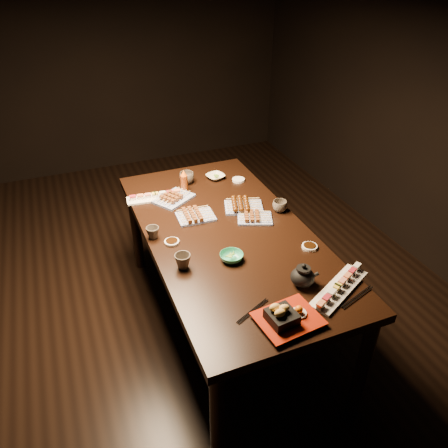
{
  "coord_description": "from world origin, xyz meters",
  "views": [
    {
      "loc": [
        -0.49,
        -2.19,
        2.14
      ],
      "look_at": [
        0.3,
        -0.22,
        0.77
      ],
      "focal_mm": 35.0,
      "sensor_mm": 36.0,
      "label": 1
    }
  ],
  "objects_px": {
    "tempura_tray": "(289,313)",
    "teacup_far_left": "(153,233)",
    "edamame_bowl_cream": "(215,177)",
    "yakitori_plate_right": "(255,216)",
    "teacup_near_left": "(183,261)",
    "condiment_bottle": "(184,180)",
    "dining_table": "(227,281)",
    "yakitori_plate_left": "(174,196)",
    "yakitori_plate_center": "(196,214)",
    "sushi_platter_far": "(155,196)",
    "edamame_bowl_green": "(231,257)",
    "teapot": "(303,275)",
    "teacup_far_right": "(187,178)",
    "sushi_platter_near": "(339,286)",
    "teacup_mid_right": "(280,206)"
  },
  "relations": [
    {
      "from": "sushi_platter_near",
      "to": "dining_table",
      "type": "bearing_deg",
      "value": 86.91
    },
    {
      "from": "teacup_far_left",
      "to": "yakitori_plate_center",
      "type": "bearing_deg",
      "value": 20.92
    },
    {
      "from": "sushi_platter_near",
      "to": "yakitori_plate_left",
      "type": "relative_size",
      "value": 1.63
    },
    {
      "from": "yakitori_plate_center",
      "to": "teacup_far_left",
      "type": "distance_m",
      "value": 0.31
    },
    {
      "from": "edamame_bowl_cream",
      "to": "teacup_far_right",
      "type": "xyz_separation_m",
      "value": [
        -0.21,
        0.01,
        0.02
      ]
    },
    {
      "from": "tempura_tray",
      "to": "teapot",
      "type": "bearing_deg",
      "value": 40.47
    },
    {
      "from": "yakitori_plate_right",
      "to": "teapot",
      "type": "xyz_separation_m",
      "value": [
        -0.04,
        -0.62,
        0.03
      ]
    },
    {
      "from": "yakitori_plate_left",
      "to": "dining_table",
      "type": "bearing_deg",
      "value": -101.37
    },
    {
      "from": "teacup_near_left",
      "to": "teapot",
      "type": "bearing_deg",
      "value": -34.63
    },
    {
      "from": "tempura_tray",
      "to": "teacup_far_left",
      "type": "distance_m",
      "value": 0.94
    },
    {
      "from": "yakitori_plate_left",
      "to": "edamame_bowl_cream",
      "type": "distance_m",
      "value": 0.4
    },
    {
      "from": "dining_table",
      "to": "edamame_bowl_green",
      "type": "relative_size",
      "value": 14.62
    },
    {
      "from": "sushi_platter_near",
      "to": "tempura_tray",
      "type": "height_order",
      "value": "tempura_tray"
    },
    {
      "from": "dining_table",
      "to": "condiment_bottle",
      "type": "xyz_separation_m",
      "value": [
        -0.08,
        0.56,
        0.45
      ]
    },
    {
      "from": "edamame_bowl_cream",
      "to": "teacup_far_right",
      "type": "height_order",
      "value": "teacup_far_right"
    },
    {
      "from": "edamame_bowl_cream",
      "to": "teacup_far_left",
      "type": "bearing_deg",
      "value": -136.76
    },
    {
      "from": "teacup_far_right",
      "to": "sushi_platter_near",
      "type": "bearing_deg",
      "value": -75.87
    },
    {
      "from": "sushi_platter_near",
      "to": "yakitori_plate_left",
      "type": "xyz_separation_m",
      "value": [
        -0.48,
        1.13,
        0.01
      ]
    },
    {
      "from": "dining_table",
      "to": "tempura_tray",
      "type": "distance_m",
      "value": 0.87
    },
    {
      "from": "sushi_platter_near",
      "to": "edamame_bowl_green",
      "type": "relative_size",
      "value": 3.18
    },
    {
      "from": "sushi_platter_near",
      "to": "teacup_far_left",
      "type": "height_order",
      "value": "teacup_far_left"
    },
    {
      "from": "yakitori_plate_right",
      "to": "teacup_mid_right",
      "type": "bearing_deg",
      "value": 31.52
    },
    {
      "from": "edamame_bowl_cream",
      "to": "teacup_near_left",
      "type": "height_order",
      "value": "teacup_near_left"
    },
    {
      "from": "yakitori_plate_center",
      "to": "teacup_far_right",
      "type": "distance_m",
      "value": 0.46
    },
    {
      "from": "yakitori_plate_right",
      "to": "teacup_near_left",
      "type": "height_order",
      "value": "teacup_near_left"
    },
    {
      "from": "edamame_bowl_green",
      "to": "teacup_near_left",
      "type": "relative_size",
      "value": 1.47
    },
    {
      "from": "yakitori_plate_right",
      "to": "teacup_far_right",
      "type": "bearing_deg",
      "value": 132.88
    },
    {
      "from": "sushi_platter_near",
      "to": "edamame_bowl_green",
      "type": "bearing_deg",
      "value": 105.72
    },
    {
      "from": "edamame_bowl_cream",
      "to": "condiment_bottle",
      "type": "distance_m",
      "value": 0.27
    },
    {
      "from": "sushi_platter_far",
      "to": "edamame_bowl_green",
      "type": "xyz_separation_m",
      "value": [
        0.2,
        -0.78,
        -0.0
      ]
    },
    {
      "from": "yakitori_plate_left",
      "to": "teapot",
      "type": "xyz_separation_m",
      "value": [
        0.34,
        -1.03,
        0.03
      ]
    },
    {
      "from": "yakitori_plate_left",
      "to": "teacup_near_left",
      "type": "relative_size",
      "value": 2.87
    },
    {
      "from": "dining_table",
      "to": "sushi_platter_near",
      "type": "distance_m",
      "value": 0.83
    },
    {
      "from": "yakitori_plate_center",
      "to": "condiment_bottle",
      "type": "height_order",
      "value": "condiment_bottle"
    },
    {
      "from": "teacup_near_left",
      "to": "teapot",
      "type": "height_order",
      "value": "teapot"
    },
    {
      "from": "teacup_far_right",
      "to": "edamame_bowl_green",
      "type": "bearing_deg",
      "value": -93.27
    },
    {
      "from": "condiment_bottle",
      "to": "dining_table",
      "type": "bearing_deg",
      "value": -82.14
    },
    {
      "from": "tempura_tray",
      "to": "teacup_mid_right",
      "type": "relative_size",
      "value": 3.03
    },
    {
      "from": "tempura_tray",
      "to": "teapot",
      "type": "relative_size",
      "value": 1.95
    },
    {
      "from": "sushi_platter_far",
      "to": "edamame_bowl_cream",
      "type": "bearing_deg",
      "value": -159.3
    },
    {
      "from": "teacup_mid_right",
      "to": "teapot",
      "type": "bearing_deg",
      "value": -109.02
    },
    {
      "from": "yakitori_plate_center",
      "to": "teacup_near_left",
      "type": "bearing_deg",
      "value": -113.61
    },
    {
      "from": "sushi_platter_far",
      "to": "yakitori_plate_left",
      "type": "relative_size",
      "value": 1.52
    },
    {
      "from": "dining_table",
      "to": "yakitori_plate_center",
      "type": "distance_m",
      "value": 0.47
    },
    {
      "from": "condiment_bottle",
      "to": "edamame_bowl_green",
      "type": "bearing_deg",
      "value": -90.25
    },
    {
      "from": "yakitori_plate_right",
      "to": "condiment_bottle",
      "type": "xyz_separation_m",
      "value": [
        -0.28,
        0.51,
        0.05
      ]
    },
    {
      "from": "edamame_bowl_green",
      "to": "teacup_near_left",
      "type": "xyz_separation_m",
      "value": [
        -0.25,
        0.04,
        0.02
      ]
    },
    {
      "from": "teacup_far_right",
      "to": "yakitori_plate_left",
      "type": "bearing_deg",
      "value": -128.04
    },
    {
      "from": "edamame_bowl_green",
      "to": "teapot",
      "type": "distance_m",
      "value": 0.39
    },
    {
      "from": "sushi_platter_far",
      "to": "tempura_tray",
      "type": "distance_m",
      "value": 1.31
    }
  ]
}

